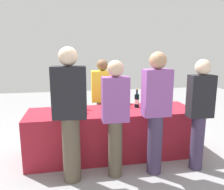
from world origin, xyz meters
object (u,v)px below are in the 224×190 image
Objects in this scene: wine_bottle_1 at (81,102)px; wine_bottle_6 at (152,100)px; wine_bottle_5 at (137,101)px; wine_glass_0 at (83,107)px; server_pouring at (103,98)px; guest_3 at (200,110)px; guest_1 at (115,115)px; guest_0 at (70,111)px; wine_bottle_4 at (122,100)px; guest_2 at (156,109)px; wine_glass_1 at (106,107)px; wine_bottle_3 at (115,101)px; wine_glass_2 at (162,105)px; wine_bottle_2 at (104,102)px; wine_bottle_0 at (64,103)px.

wine_bottle_6 is at bearing -3.50° from wine_bottle_1.
wine_bottle_5 is 2.42× the size of wine_glass_0.
server_pouring is at bearing 47.55° from wine_bottle_1.
guest_1 is at bearing -178.32° from guest_3.
guest_0 is (-0.17, -0.82, 0.07)m from wine_bottle_1.
guest_3 is (0.91, -0.86, 0.00)m from wine_bottle_4.
guest_2 reaches higher than wine_bottle_6.
wine_bottle_4 is at bearing 50.47° from wine_glass_1.
wine_bottle_3 reaches higher than wine_glass_1.
guest_3 reaches higher than wine_glass_2.
wine_bottle_6 is 2.41× the size of wine_glass_0.
wine_bottle_5 is at bearing 179.83° from wine_bottle_6.
guest_2 is (0.58, -0.79, 0.07)m from wine_bottle_2.
wine_glass_2 is at bearing -25.25° from wine_bottle_3.
wine_bottle_1 reaches higher than wine_glass_0.
guest_1 is (0.05, -0.42, 0.01)m from wine_glass_1.
guest_1 is at bearing 91.81° from server_pouring.
guest_0 is (-0.87, -0.84, 0.08)m from wine_bottle_4.
server_pouring is at bearing 89.75° from guest_1.
guest_0 is 1.11× the size of guest_1.
wine_bottle_1 is at bearing 132.44° from wine_glass_1.
wine_bottle_5 reaches higher than wine_glass_0.
wine_bottle_4 is 0.68m from wine_glass_2.
wine_glass_1 reaches higher than wine_glass_2.
wine_bottle_5 is at bearing 91.22° from guest_2.
wine_bottle_3 is at bearing -5.45° from wine_bottle_1.
wine_bottle_6 is (0.50, -0.09, 0.00)m from wine_bottle_4.
wine_bottle_4 is 0.51m from wine_bottle_6.
guest_3 is at bearing -27.77° from wine_bottle_1.
guest_1 reaches higher than wine_bottle_3.
wine_bottle_4 is 0.53m from wine_glass_1.
guest_2 is 1.06× the size of guest_3.
wine_bottle_4 is at bearing 105.85° from guest_2.
wine_glass_2 is at bearing 136.57° from server_pouring.
wine_glass_0 is at bearing 156.45° from wine_glass_1.
guest_2 reaches higher than wine_glass_2.
guest_0 reaches higher than wine_bottle_0.
guest_0 reaches higher than wine_glass_2.
wine_bottle_3 is 0.19× the size of guest_3.
guest_0 reaches higher than wine_bottle_1.
wine_bottle_5 is 0.74m from server_pouring.
wine_bottle_3 is at bearing 51.59° from guest_0.
wine_bottle_3 is 0.54m from server_pouring.
wine_bottle_5 is at bearing 39.23° from guest_0.
wine_glass_0 is at bearing -30.76° from wine_bottle_0.
server_pouring is (-0.82, 0.85, -0.03)m from wine_glass_2.
guest_1 is (0.68, -0.74, -0.01)m from wine_bottle_0.
wine_bottle_1 is 1.08× the size of wine_bottle_2.
guest_0 is at bearing -125.88° from wine_bottle_2.
guest_2 is (0.56, -0.03, 0.06)m from guest_1.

